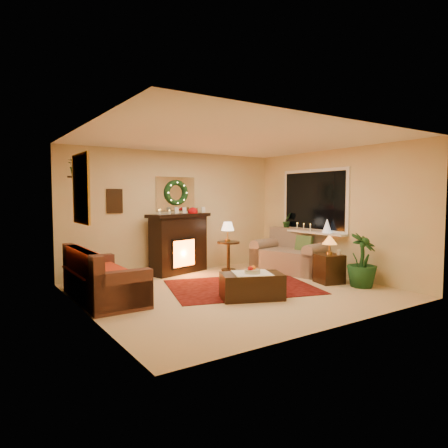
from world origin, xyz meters
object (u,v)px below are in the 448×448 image
loveseat (291,253)px  end_table_square (329,269)px  fireplace (179,247)px  coffee_table (252,286)px  sofa (104,273)px  side_table_round (228,256)px

loveseat → end_table_square: 1.26m
fireplace → coffee_table: bearing=-106.6°
loveseat → sofa: bearing=167.6°
fireplace → loveseat: size_ratio=0.82×
side_table_round → end_table_square: bearing=-67.8°
coffee_table → side_table_round: bearing=87.3°
loveseat → end_table_square: bearing=-112.0°
end_table_square → side_table_round: bearing=112.2°
side_table_round → coffee_table: (-1.07, -2.22, -0.11)m
coffee_table → loveseat: bearing=55.3°
loveseat → coffee_table: 2.52m
sofa → loveseat: loveseat is taller
loveseat → coffee_table: bearing=-160.8°
sofa → fireplace: fireplace is taller
fireplace → coffee_table: 2.61m
coffee_table → end_table_square: bearing=26.1°
side_table_round → end_table_square: (0.87, -2.12, -0.05)m
sofa → end_table_square: size_ratio=3.55×
coffee_table → fireplace: bearing=112.3°
end_table_square → sofa: bearing=163.2°
fireplace → loveseat: 2.44m
sofa → side_table_round: sofa is taller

